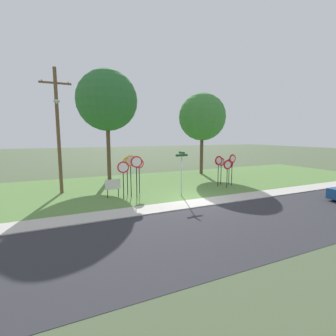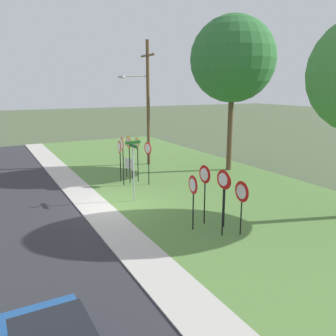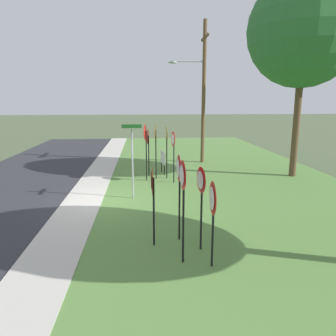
{
  "view_description": "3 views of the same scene",
  "coord_description": "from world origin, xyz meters",
  "px_view_note": "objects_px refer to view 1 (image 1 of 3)",
  "views": [
    {
      "loc": [
        -8.1,
        -13.41,
        4.25
      ],
      "look_at": [
        -0.54,
        3.11,
        1.8
      ],
      "focal_mm": 25.61,
      "sensor_mm": 36.0,
      "label": 1
    },
    {
      "loc": [
        15.73,
        -5.28,
        5.79
      ],
      "look_at": [
        0.13,
        2.99,
        1.69
      ],
      "focal_mm": 37.73,
      "sensor_mm": 36.0,
      "label": 2
    },
    {
      "loc": [
        12.73,
        1.7,
        4.12
      ],
      "look_at": [
        -0.61,
        2.77,
        1.26
      ],
      "focal_mm": 34.11,
      "sensor_mm": 36.0,
      "label": 3
    }
  ],
  "objects_px": {
    "stop_sign_far_center": "(137,167)",
    "oak_tree_left": "(107,101)",
    "yield_sign_far_left": "(219,164)",
    "stop_sign_near_right": "(123,172)",
    "stop_sign_far_right": "(139,168)",
    "stop_sign_near_left": "(127,168)",
    "oak_tree_right": "(202,117)",
    "notice_board": "(113,185)",
    "stop_sign_far_left": "(131,167)",
    "street_name_post": "(182,170)",
    "utility_pole": "(58,127)",
    "yield_sign_near_right": "(232,162)",
    "yield_sign_far_right": "(228,167)",
    "yield_sign_center": "(221,165)",
    "yield_sign_near_left": "(229,165)"
  },
  "relations": [
    {
      "from": "stop_sign_far_center",
      "to": "oak_tree_left",
      "type": "distance_m",
      "value": 9.65
    },
    {
      "from": "oak_tree_left",
      "to": "yield_sign_far_left",
      "type": "bearing_deg",
      "value": -43.23
    },
    {
      "from": "stop_sign_near_right",
      "to": "stop_sign_far_right",
      "type": "height_order",
      "value": "stop_sign_far_right"
    },
    {
      "from": "yield_sign_far_left",
      "to": "oak_tree_left",
      "type": "bearing_deg",
      "value": 133.81
    },
    {
      "from": "stop_sign_near_left",
      "to": "oak_tree_right",
      "type": "distance_m",
      "value": 12.63
    },
    {
      "from": "yield_sign_far_left",
      "to": "oak_tree_right",
      "type": "bearing_deg",
      "value": 66.3
    },
    {
      "from": "stop_sign_far_center",
      "to": "notice_board",
      "type": "xyz_separation_m",
      "value": [
        -1.41,
        0.97,
        -1.28
      ]
    },
    {
      "from": "yield_sign_far_left",
      "to": "stop_sign_far_left",
      "type": "bearing_deg",
      "value": 179.72
    },
    {
      "from": "stop_sign_far_center",
      "to": "oak_tree_left",
      "type": "height_order",
      "value": "oak_tree_left"
    },
    {
      "from": "street_name_post",
      "to": "utility_pole",
      "type": "relative_size",
      "value": 0.35
    },
    {
      "from": "yield_sign_near_right",
      "to": "street_name_post",
      "type": "relative_size",
      "value": 0.86
    },
    {
      "from": "stop_sign_near_left",
      "to": "yield_sign_far_right",
      "type": "height_order",
      "value": "stop_sign_near_left"
    },
    {
      "from": "yield_sign_center",
      "to": "notice_board",
      "type": "xyz_separation_m",
      "value": [
        -9.42,
        -0.41,
        -0.91
      ]
    },
    {
      "from": "stop_sign_far_left",
      "to": "stop_sign_far_right",
      "type": "bearing_deg",
      "value": 43.05
    },
    {
      "from": "stop_sign_far_right",
      "to": "yield_sign_near_right",
      "type": "height_order",
      "value": "yield_sign_near_right"
    },
    {
      "from": "yield_sign_far_right",
      "to": "yield_sign_near_left",
      "type": "bearing_deg",
      "value": 51.34
    },
    {
      "from": "stop_sign_near_left",
      "to": "oak_tree_right",
      "type": "relative_size",
      "value": 0.31
    },
    {
      "from": "stop_sign_near_left",
      "to": "yield_sign_near_right",
      "type": "distance_m",
      "value": 9.04
    },
    {
      "from": "stop_sign_far_left",
      "to": "street_name_post",
      "type": "relative_size",
      "value": 0.93
    },
    {
      "from": "stop_sign_far_center",
      "to": "stop_sign_far_right",
      "type": "relative_size",
      "value": 1.12
    },
    {
      "from": "yield_sign_far_right",
      "to": "yield_sign_center",
      "type": "xyz_separation_m",
      "value": [
        0.37,
        1.29,
        0.04
      ]
    },
    {
      "from": "stop_sign_far_left",
      "to": "stop_sign_near_right",
      "type": "bearing_deg",
      "value": -150.24
    },
    {
      "from": "street_name_post",
      "to": "utility_pole",
      "type": "distance_m",
      "value": 9.29
    },
    {
      "from": "stop_sign_far_center",
      "to": "yield_sign_center",
      "type": "distance_m",
      "value": 8.13
    },
    {
      "from": "yield_sign_far_left",
      "to": "street_name_post",
      "type": "distance_m",
      "value": 4.47
    },
    {
      "from": "yield_sign_far_left",
      "to": "oak_tree_left",
      "type": "distance_m",
      "value": 11.83
    },
    {
      "from": "yield_sign_near_left",
      "to": "street_name_post",
      "type": "xyz_separation_m",
      "value": [
        -5.86,
        -2.08,
        0.22
      ]
    },
    {
      "from": "stop_sign_far_left",
      "to": "yield_sign_far_right",
      "type": "relative_size",
      "value": 1.26
    },
    {
      "from": "stop_sign_far_left",
      "to": "oak_tree_left",
      "type": "relative_size",
      "value": 0.28
    },
    {
      "from": "yield_sign_far_right",
      "to": "notice_board",
      "type": "height_order",
      "value": "yield_sign_far_right"
    },
    {
      "from": "oak_tree_right",
      "to": "notice_board",
      "type": "bearing_deg",
      "value": -150.39
    },
    {
      "from": "stop_sign_near_right",
      "to": "utility_pole",
      "type": "xyz_separation_m",
      "value": [
        -3.75,
        3.52,
        2.96
      ]
    },
    {
      "from": "notice_board",
      "to": "oak_tree_left",
      "type": "height_order",
      "value": "oak_tree_left"
    },
    {
      "from": "yield_sign_center",
      "to": "yield_sign_near_left",
      "type": "bearing_deg",
      "value": -2.91
    },
    {
      "from": "yield_sign_far_right",
      "to": "yield_sign_far_left",
      "type": "bearing_deg",
      "value": 117.21
    },
    {
      "from": "yield_sign_near_left",
      "to": "yield_sign_far_right",
      "type": "relative_size",
      "value": 0.95
    },
    {
      "from": "yield_sign_center",
      "to": "oak_tree_right",
      "type": "distance_m",
      "value": 7.65
    },
    {
      "from": "yield_sign_far_right",
      "to": "oak_tree_left",
      "type": "distance_m",
      "value": 12.6
    },
    {
      "from": "stop_sign_far_center",
      "to": "yield_sign_far_right",
      "type": "bearing_deg",
      "value": 10.43
    },
    {
      "from": "yield_sign_far_right",
      "to": "street_name_post",
      "type": "distance_m",
      "value": 4.6
    },
    {
      "from": "stop_sign_near_right",
      "to": "oak_tree_right",
      "type": "xyz_separation_m",
      "value": [
        10.63,
        7.18,
        4.36
      ]
    },
    {
      "from": "stop_sign_far_center",
      "to": "notice_board",
      "type": "bearing_deg",
      "value": 155.26
    },
    {
      "from": "stop_sign_far_center",
      "to": "yield_sign_center",
      "type": "relative_size",
      "value": 1.23
    },
    {
      "from": "stop_sign_far_right",
      "to": "yield_sign_far_left",
      "type": "xyz_separation_m",
      "value": [
        6.69,
        -0.5,
        0.07
      ]
    },
    {
      "from": "stop_sign_near_right",
      "to": "yield_sign_near_left",
      "type": "height_order",
      "value": "stop_sign_near_right"
    },
    {
      "from": "stop_sign_near_right",
      "to": "yield_sign_near_left",
      "type": "distance_m",
      "value": 9.92
    },
    {
      "from": "stop_sign_far_right",
      "to": "utility_pole",
      "type": "height_order",
      "value": "utility_pole"
    },
    {
      "from": "stop_sign_far_center",
      "to": "stop_sign_near_right",
      "type": "bearing_deg",
      "value": -179.29
    },
    {
      "from": "street_name_post",
      "to": "stop_sign_far_right",
      "type": "bearing_deg",
      "value": 139.18
    },
    {
      "from": "stop_sign_far_center",
      "to": "stop_sign_far_right",
      "type": "height_order",
      "value": "stop_sign_far_center"
    }
  ]
}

